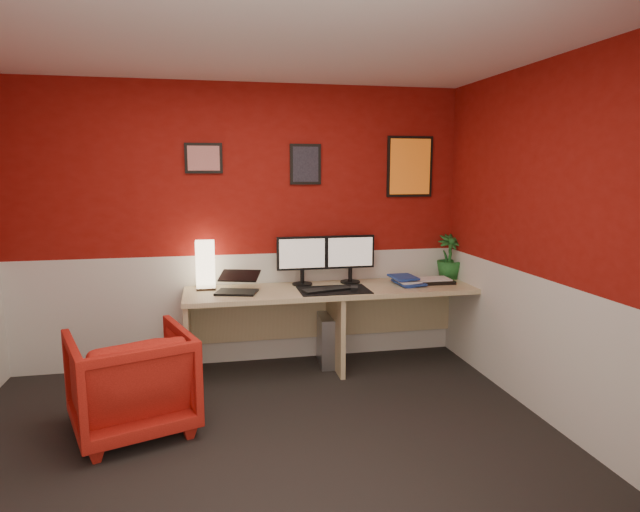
{
  "coord_description": "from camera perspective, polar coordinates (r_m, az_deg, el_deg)",
  "views": [
    {
      "loc": [
        -0.29,
        -3.09,
        1.75
      ],
      "look_at": [
        0.6,
        1.21,
        1.05
      ],
      "focal_mm": 30.34,
      "sensor_mm": 36.0,
      "label": 1
    }
  ],
  "objects": [
    {
      "name": "ground",
      "position": [
        3.57,
        -5.91,
        -20.39
      ],
      "size": [
        4.0,
        3.5,
        0.01
      ],
      "primitive_type": "cube",
      "color": "black",
      "rests_on": "ground"
    },
    {
      "name": "ceiling",
      "position": [
        3.2,
        -6.7,
        22.55
      ],
      "size": [
        4.0,
        3.5,
        0.01
      ],
      "primitive_type": "cube",
      "color": "white",
      "rests_on": "ground"
    },
    {
      "name": "wall_back",
      "position": [
        4.88,
        -8.24,
        3.09
      ],
      "size": [
        4.0,
        0.01,
        2.5
      ],
      "primitive_type": "cube",
      "color": "maroon",
      "rests_on": "ground"
    },
    {
      "name": "wall_front",
      "position": [
        1.46,
        0.38,
        -11.03
      ],
      "size": [
        4.0,
        0.01,
        2.5
      ],
      "primitive_type": "cube",
      "color": "maroon",
      "rests_on": "ground"
    },
    {
      "name": "wall_right",
      "position": [
        3.88,
        24.59,
        0.82
      ],
      "size": [
        0.01,
        3.5,
        2.5
      ],
      "primitive_type": "cube",
      "color": "maroon",
      "rests_on": "ground"
    },
    {
      "name": "wainscot_back",
      "position": [
        5.01,
        -8.04,
        -5.48
      ],
      "size": [
        4.0,
        0.01,
        1.0
      ],
      "primitive_type": "cube",
      "color": "silver",
      "rests_on": "ground"
    },
    {
      "name": "wainscot_right",
      "position": [
        4.04,
        23.82,
        -9.76
      ],
      "size": [
        0.01,
        3.5,
        1.0
      ],
      "primitive_type": "cube",
      "color": "silver",
      "rests_on": "ground"
    },
    {
      "name": "desk",
      "position": [
        4.83,
        1.63,
        -7.61
      ],
      "size": [
        2.6,
        0.65,
        0.73
      ],
      "primitive_type": "cube",
      "color": "tan",
      "rests_on": "ground"
    },
    {
      "name": "shoji_lamp",
      "position": [
        4.76,
        -11.99,
        -1.06
      ],
      "size": [
        0.16,
        0.16,
        0.4
      ],
      "primitive_type": "cube",
      "color": "#FFE5B2",
      "rests_on": "desk"
    },
    {
      "name": "laptop",
      "position": [
        4.56,
        -8.82,
        -2.56
      ],
      "size": [
        0.38,
        0.32,
        0.22
      ],
      "primitive_type": "cube",
      "rotation": [
        0.0,
        0.0,
        -0.29
      ],
      "color": "black",
      "rests_on": "desk"
    },
    {
      "name": "monitor_left",
      "position": [
        4.81,
        -1.9,
        0.33
      ],
      "size": [
        0.45,
        0.06,
        0.58
      ],
      "primitive_type": "cube",
      "color": "black",
      "rests_on": "desk"
    },
    {
      "name": "monitor_right",
      "position": [
        4.91,
        3.22,
        0.49
      ],
      "size": [
        0.45,
        0.06,
        0.58
      ],
      "primitive_type": "cube",
      "color": "black",
      "rests_on": "desk"
    },
    {
      "name": "desk_mat",
      "position": [
        4.64,
        1.48,
        -3.61
      ],
      "size": [
        0.6,
        0.38,
        0.01
      ],
      "primitive_type": "cube",
      "color": "black",
      "rests_on": "desk"
    },
    {
      "name": "keyboard",
      "position": [
        4.6,
        0.72,
        -3.55
      ],
      "size": [
        0.44,
        0.24,
        0.02
      ],
      "primitive_type": "cube",
      "rotation": [
        0.0,
        0.0,
        0.26
      ],
      "color": "black",
      "rests_on": "desk_mat"
    },
    {
      "name": "mouse",
      "position": [
        4.63,
        3.63,
        -3.42
      ],
      "size": [
        0.08,
        0.11,
        0.03
      ],
      "primitive_type": "cube",
      "rotation": [
        0.0,
        0.0,
        -0.25
      ],
      "color": "black",
      "rests_on": "desk_mat"
    },
    {
      "name": "book_bottom",
      "position": [
        4.88,
        8.15,
        -2.92
      ],
      "size": [
        0.24,
        0.32,
        0.03
      ],
      "primitive_type": "imported",
      "rotation": [
        0.0,
        0.0,
        0.05
      ],
      "color": "#203D94",
      "rests_on": "desk"
    },
    {
      "name": "book_middle",
      "position": [
        4.88,
        8.11,
        -2.63
      ],
      "size": [
        0.2,
        0.27,
        0.02
      ],
      "primitive_type": "imported",
      "rotation": [
        0.0,
        0.0,
        0.01
      ],
      "color": "silver",
      "rests_on": "book_bottom"
    },
    {
      "name": "book_top",
      "position": [
        4.88,
        7.64,
        -2.33
      ],
      "size": [
        0.22,
        0.29,
        0.03
      ],
      "primitive_type": "imported",
      "rotation": [
        0.0,
        0.0,
        0.04
      ],
      "color": "#203D94",
      "rests_on": "book_middle"
    },
    {
      "name": "zen_tray",
      "position": [
        5.05,
        11.8,
        -2.61
      ],
      "size": [
        0.35,
        0.26,
        0.03
      ],
      "primitive_type": "cube",
      "rotation": [
        0.0,
        0.0,
        -0.02
      ],
      "color": "black",
      "rests_on": "desk"
    },
    {
      "name": "potted_plant",
      "position": [
        5.24,
        13.45,
        -0.08
      ],
      "size": [
        0.24,
        0.24,
        0.42
      ],
      "primitive_type": "imported",
      "rotation": [
        0.0,
        0.0,
        0.03
      ],
      "color": "#19591E",
      "rests_on": "desk"
    },
    {
      "name": "pc_tower",
      "position": [
        5.0,
        1.01,
        -8.7
      ],
      "size": [
        0.23,
        0.46,
        0.45
      ],
      "primitive_type": "cube",
      "rotation": [
        0.0,
        0.0,
        -0.08
      ],
      "color": "#99999E",
      "rests_on": "ground"
    },
    {
      "name": "armchair",
      "position": [
        3.93,
        -19.29,
        -12.34
      ],
      "size": [
        0.96,
        0.97,
        0.7
      ],
      "primitive_type": "imported",
      "rotation": [
        0.0,
        0.0,
        3.48
      ],
      "color": "red",
      "rests_on": "ground"
    },
    {
      "name": "art_left",
      "position": [
        4.83,
        -12.18,
        10.05
      ],
      "size": [
        0.32,
        0.02,
        0.26
      ],
      "primitive_type": "cube",
      "color": "red",
      "rests_on": "wall_back"
    },
    {
      "name": "art_center",
      "position": [
        4.91,
        -1.54,
        9.65
      ],
      "size": [
        0.28,
        0.02,
        0.36
      ],
      "primitive_type": "cube",
      "color": "black",
      "rests_on": "wall_back"
    },
    {
      "name": "art_right",
      "position": [
        5.17,
        9.45,
        9.28
      ],
      "size": [
        0.44,
        0.02,
        0.56
      ],
      "primitive_type": "cube",
      "color": "orange",
      "rests_on": "wall_back"
    }
  ]
}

